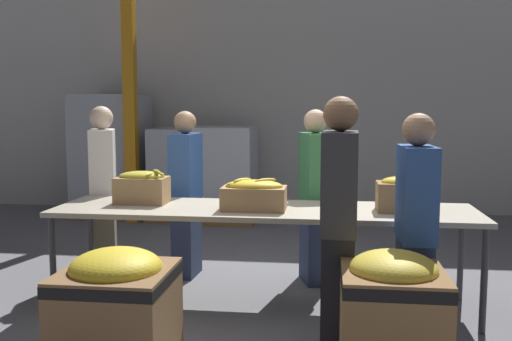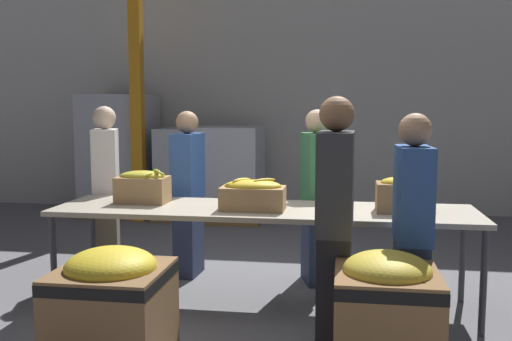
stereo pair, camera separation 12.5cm
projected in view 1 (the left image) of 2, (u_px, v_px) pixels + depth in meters
ground_plane at (264, 306)px, 4.65m from camera, size 30.00×30.00×0.00m
wall_back at (295, 81)px, 8.70m from camera, size 16.00×0.08×4.00m
sorting_table at (264, 214)px, 4.57m from camera, size 3.36×0.84×0.81m
banana_box_0 at (142, 187)px, 4.76m from camera, size 0.42×0.27×0.29m
banana_box_1 at (254, 194)px, 4.46m from camera, size 0.50×0.28×0.26m
banana_box_2 at (403, 193)px, 4.39m from camera, size 0.40×0.28×0.30m
volunteer_0 at (339, 227)px, 3.73m from camera, size 0.24×0.46×1.69m
volunteer_1 at (415, 235)px, 3.73m from camera, size 0.22×0.43×1.58m
volunteer_2 at (186, 195)px, 5.42m from camera, size 0.24×0.44×1.58m
volunteer_3 at (315, 197)px, 5.22m from camera, size 0.33×0.47×1.60m
volunteer_4 at (104, 193)px, 5.41m from camera, size 0.34×0.48×1.63m
donation_bin_0 at (117, 307)px, 3.49m from camera, size 0.66×0.66×0.76m
donation_bin_1 at (392, 315)px, 3.28m from camera, size 0.59×0.59×0.80m
support_pillar at (130, 79)px, 7.84m from camera, size 0.16×0.16×4.00m
pallet_stack_0 at (185, 174)px, 8.30m from camera, size 0.98×0.98×1.30m
pallet_stack_1 at (112, 156)px, 8.53m from camera, size 1.06×1.06×1.79m
pallet_stack_2 at (221, 174)px, 8.18m from camera, size 1.05×1.05×1.33m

